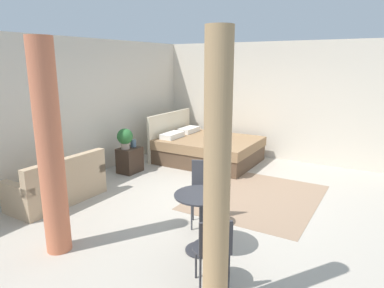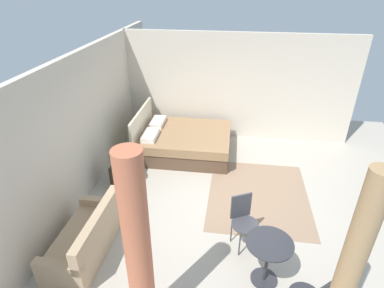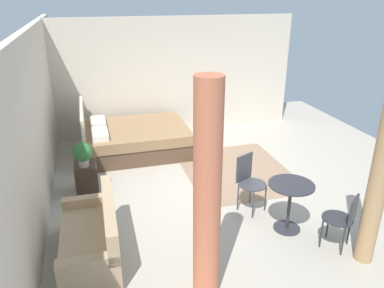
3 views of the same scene
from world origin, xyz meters
name	(u,v)px [view 3 (image 3 of 3)]	position (x,y,z in m)	size (l,w,h in m)	color
ground_plane	(213,180)	(0.00, 0.00, -0.01)	(8.79, 8.87, 0.02)	#B2A899
wall_back	(35,125)	(0.00, 2.93, 1.38)	(8.79, 0.12, 2.75)	beige
wall_right	(176,76)	(2.89, 0.00, 1.38)	(0.12, 5.87, 2.75)	beige
area_rug	(236,170)	(0.25, -0.56, 0.00)	(2.38, 1.99, 0.01)	#93755B
bed	(133,139)	(1.74, 1.25, 0.31)	(1.77, 2.22, 1.10)	brown
couch	(93,239)	(-1.64, 2.22, 0.27)	(1.54, 0.74, 0.80)	tan
nightstand	(87,177)	(0.20, 2.27, 0.27)	(0.48, 0.38, 0.53)	#38281E
potted_plant	(83,153)	(0.10, 2.28, 0.78)	(0.33, 0.33, 0.43)	tan
vase	(85,157)	(0.32, 2.25, 0.61)	(0.12, 0.12, 0.15)	slate
balcony_table	(290,198)	(-1.77, -0.57, 0.52)	(0.66, 0.66, 0.75)	#2D2D33
cafe_chair_near_window	(248,178)	(-1.07, -0.22, 0.56)	(0.59, 0.59, 0.92)	#3F3F44
cafe_chair_near_couch	(344,217)	(-2.36, -1.05, 0.50)	(0.58, 0.58, 0.81)	#2D2D33
curtain_left	(381,171)	(-2.64, -1.21, 1.29)	(0.23, 0.23, 2.58)	tan
curtain_right	(207,196)	(-2.64, 0.98, 1.29)	(0.30, 0.30, 2.58)	#D1704C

